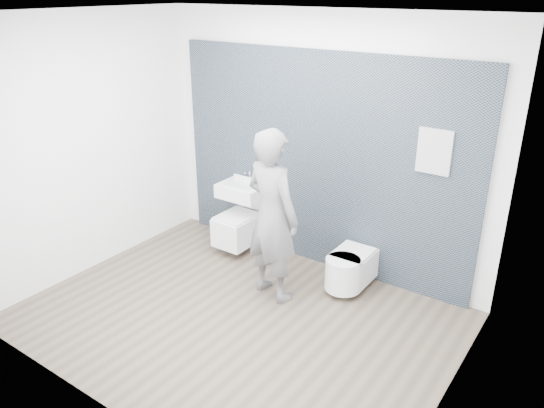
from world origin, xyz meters
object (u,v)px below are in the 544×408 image
Objects in this scene: washbasin at (243,190)px; toilet_rounded at (349,269)px; toilet_square at (239,227)px; visitor at (272,216)px.

toilet_rounded is at bearing -4.71° from washbasin.
toilet_square is at bearing -90.00° from washbasin.
washbasin is 0.30× the size of visitor.
toilet_square is 1.51m from toilet_rounded.
toilet_rounded is 0.36× the size of visitor.
visitor is (-0.60, -0.55, 0.66)m from toilet_rounded.
toilet_rounded is at bearing -1.60° from toilet_square.
toilet_rounded is at bearing -125.76° from visitor.
washbasin is at bearing 175.29° from toilet_rounded.
washbasin is at bearing 90.00° from toilet_square.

